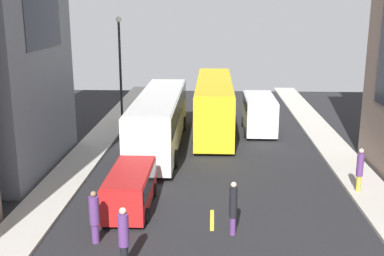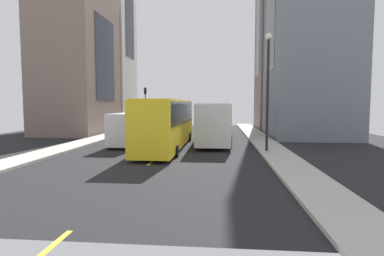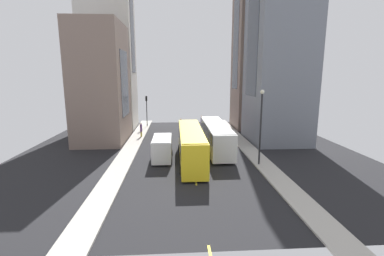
{
  "view_description": "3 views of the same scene",
  "coord_description": "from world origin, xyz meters",
  "px_view_note": "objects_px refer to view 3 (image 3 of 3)",
  "views": [
    {
      "loc": [
        -0.02,
        -29.0,
        8.74
      ],
      "look_at": [
        -1.22,
        -1.89,
        1.76
      ],
      "focal_mm": 44.9,
      "sensor_mm": 36.0,
      "label": 1
    },
    {
      "loc": [
        -3.84,
        27.34,
        3.27
      ],
      "look_at": [
        -1.53,
        2.11,
        1.3
      ],
      "focal_mm": 28.59,
      "sensor_mm": 36.0,
      "label": 2
    },
    {
      "loc": [
        1.79,
        33.7,
        9.39
      ],
      "look_at": [
        -0.4,
        -1.07,
        2.61
      ],
      "focal_mm": 25.64,
      "sensor_mm": 36.0,
      "label": 3
    }
  ],
  "objects_px": {
    "pedestrian_crossing_mid": "(202,121)",
    "pedestrian_crossing_near": "(211,124)",
    "traffic_light_near_corner": "(147,105)",
    "city_bus_white": "(216,134)",
    "pedestrian_waiting_curb": "(181,124)",
    "car_red_0": "(209,128)",
    "streetcar_yellow": "(191,142)",
    "pedestrian_walking_far": "(141,129)",
    "delivery_van_white": "(162,147)"
  },
  "relations": [
    {
      "from": "city_bus_white",
      "to": "pedestrian_crossing_near",
      "type": "bearing_deg",
      "value": -94.65
    },
    {
      "from": "streetcar_yellow",
      "to": "pedestrian_waiting_curb",
      "type": "bearing_deg",
      "value": -87.41
    },
    {
      "from": "pedestrian_crossing_near",
      "to": "car_red_0",
      "type": "bearing_deg",
      "value": -36.49
    },
    {
      "from": "pedestrian_waiting_curb",
      "to": "pedestrian_crossing_mid",
      "type": "bearing_deg",
      "value": -138.12
    },
    {
      "from": "pedestrian_walking_far",
      "to": "pedestrian_crossing_mid",
      "type": "relative_size",
      "value": 0.93
    },
    {
      "from": "delivery_van_white",
      "to": "pedestrian_waiting_curb",
      "type": "xyz_separation_m",
      "value": [
        -2.45,
        -15.79,
        -0.34
      ]
    },
    {
      "from": "streetcar_yellow",
      "to": "car_red_0",
      "type": "distance_m",
      "value": 14.56
    },
    {
      "from": "city_bus_white",
      "to": "streetcar_yellow",
      "type": "distance_m",
      "value": 5.61
    },
    {
      "from": "pedestrian_walking_far",
      "to": "traffic_light_near_corner",
      "type": "xyz_separation_m",
      "value": [
        -0.05,
        -8.67,
        2.73
      ]
    },
    {
      "from": "streetcar_yellow",
      "to": "traffic_light_near_corner",
      "type": "xyz_separation_m",
      "value": [
        6.81,
        -20.61,
        1.88
      ]
    },
    {
      "from": "streetcar_yellow",
      "to": "pedestrian_crossing_near",
      "type": "relative_size",
      "value": 6.34
    },
    {
      "from": "pedestrian_walking_far",
      "to": "pedestrian_crossing_mid",
      "type": "distance_m",
      "value": 12.2
    },
    {
      "from": "delivery_van_white",
      "to": "car_red_0",
      "type": "xyz_separation_m",
      "value": [
        -6.86,
        -13.43,
        -0.49
      ]
    },
    {
      "from": "city_bus_white",
      "to": "pedestrian_walking_far",
      "type": "xyz_separation_m",
      "value": [
        10.28,
        -7.5,
        -0.74
      ]
    },
    {
      "from": "pedestrian_crossing_near",
      "to": "traffic_light_near_corner",
      "type": "relative_size",
      "value": 0.38
    },
    {
      "from": "delivery_van_white",
      "to": "car_red_0",
      "type": "relative_size",
      "value": 1.1
    },
    {
      "from": "pedestrian_waiting_curb",
      "to": "pedestrian_crossing_mid",
      "type": "height_order",
      "value": "pedestrian_crossing_mid"
    },
    {
      "from": "pedestrian_crossing_near",
      "to": "streetcar_yellow",
      "type": "bearing_deg",
      "value": -37.21
    },
    {
      "from": "delivery_van_white",
      "to": "streetcar_yellow",
      "type": "bearing_deg",
      "value": 169.05
    },
    {
      "from": "streetcar_yellow",
      "to": "traffic_light_near_corner",
      "type": "distance_m",
      "value": 21.78
    },
    {
      "from": "streetcar_yellow",
      "to": "pedestrian_crossing_mid",
      "type": "xyz_separation_m",
      "value": [
        -3.03,
        -19.08,
        -0.93
      ]
    },
    {
      "from": "car_red_0",
      "to": "pedestrian_crossing_mid",
      "type": "xyz_separation_m",
      "value": [
        0.64,
        -5.03,
        0.17
      ]
    },
    {
      "from": "pedestrian_walking_far",
      "to": "pedestrian_waiting_curb",
      "type": "bearing_deg",
      "value": -131.94
    },
    {
      "from": "pedestrian_crossing_mid",
      "to": "pedestrian_waiting_curb",
      "type": "bearing_deg",
      "value": -163.22
    },
    {
      "from": "pedestrian_walking_far",
      "to": "car_red_0",
      "type": "bearing_deg",
      "value": -156.74
    },
    {
      "from": "pedestrian_crossing_near",
      "to": "traffic_light_near_corner",
      "type": "height_order",
      "value": "traffic_light_near_corner"
    },
    {
      "from": "car_red_0",
      "to": "pedestrian_walking_far",
      "type": "bearing_deg",
      "value": 11.34
    },
    {
      "from": "city_bus_white",
      "to": "pedestrian_waiting_curb",
      "type": "xyz_separation_m",
      "value": [
        4.16,
        -11.96,
        -0.84
      ]
    },
    {
      "from": "traffic_light_near_corner",
      "to": "pedestrian_waiting_curb",
      "type": "bearing_deg",
      "value": 145.28
    },
    {
      "from": "traffic_light_near_corner",
      "to": "pedestrian_crossing_mid",
      "type": "bearing_deg",
      "value": 171.18
    },
    {
      "from": "city_bus_white",
      "to": "pedestrian_crossing_near",
      "type": "height_order",
      "value": "city_bus_white"
    },
    {
      "from": "streetcar_yellow",
      "to": "delivery_van_white",
      "type": "distance_m",
      "value": 3.3
    },
    {
      "from": "pedestrian_crossing_near",
      "to": "pedestrian_walking_far",
      "type": "bearing_deg",
      "value": -87.46
    },
    {
      "from": "city_bus_white",
      "to": "traffic_light_near_corner",
      "type": "relative_size",
      "value": 2.36
    },
    {
      "from": "city_bus_white",
      "to": "pedestrian_crossing_near",
      "type": "relative_size",
      "value": 6.25
    },
    {
      "from": "delivery_van_white",
      "to": "pedestrian_walking_far",
      "type": "distance_m",
      "value": 11.9
    },
    {
      "from": "pedestrian_crossing_mid",
      "to": "pedestrian_crossing_near",
      "type": "xyz_separation_m",
      "value": [
        -1.43,
        1.8,
        -0.1
      ]
    },
    {
      "from": "car_red_0",
      "to": "pedestrian_walking_far",
      "type": "xyz_separation_m",
      "value": [
        10.53,
        2.11,
        0.25
      ]
    },
    {
      "from": "streetcar_yellow",
      "to": "pedestrian_walking_far",
      "type": "distance_m",
      "value": 13.79
    },
    {
      "from": "streetcar_yellow",
      "to": "pedestrian_walking_far",
      "type": "relative_size",
      "value": 6.27
    },
    {
      "from": "delivery_van_white",
      "to": "pedestrian_crossing_near",
      "type": "relative_size",
      "value": 2.42
    },
    {
      "from": "car_red_0",
      "to": "pedestrian_walking_far",
      "type": "distance_m",
      "value": 10.74
    },
    {
      "from": "delivery_van_white",
      "to": "traffic_light_near_corner",
      "type": "relative_size",
      "value": 0.91
    },
    {
      "from": "pedestrian_walking_far",
      "to": "pedestrian_crossing_mid",
      "type": "height_order",
      "value": "pedestrian_walking_far"
    },
    {
      "from": "car_red_0",
      "to": "traffic_light_near_corner",
      "type": "xyz_separation_m",
      "value": [
        10.48,
        -6.56,
        2.98
      ]
    },
    {
      "from": "pedestrian_crossing_near",
      "to": "traffic_light_near_corner",
      "type": "bearing_deg",
      "value": -129.16
    },
    {
      "from": "streetcar_yellow",
      "to": "city_bus_white",
      "type": "bearing_deg",
      "value": -127.58
    },
    {
      "from": "delivery_van_white",
      "to": "pedestrian_walking_far",
      "type": "bearing_deg",
      "value": -72.04
    },
    {
      "from": "streetcar_yellow",
      "to": "car_red_0",
      "type": "relative_size",
      "value": 2.89
    },
    {
      "from": "city_bus_white",
      "to": "delivery_van_white",
      "type": "height_order",
      "value": "city_bus_white"
    }
  ]
}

